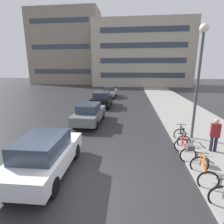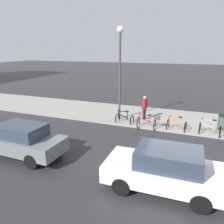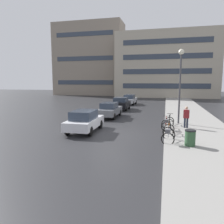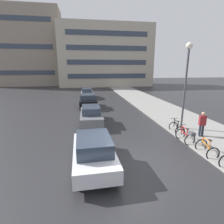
{
  "view_description": "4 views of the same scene",
  "coord_description": "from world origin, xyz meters",
  "px_view_note": "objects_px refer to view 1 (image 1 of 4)",
  "views": [
    {
      "loc": [
        1.23,
        -5.52,
        3.96
      ],
      "look_at": [
        0.04,
        5.0,
        1.34
      ],
      "focal_mm": 28.0,
      "sensor_mm": 36.0,
      "label": 1
    },
    {
      "loc": [
        -8.89,
        -0.55,
        4.74
      ],
      "look_at": [
        1.63,
        3.61,
        1.49
      ],
      "focal_mm": 35.0,
      "sensor_mm": 36.0,
      "label": 2
    },
    {
      "loc": [
        3.63,
        -14.32,
        3.6
      ],
      "look_at": [
        -0.41,
        1.96,
        1.24
      ],
      "focal_mm": 35.0,
      "sensor_mm": 36.0,
      "label": 3
    },
    {
      "loc": [
        -2.35,
        -7.08,
        4.48
      ],
      "look_at": [
        -0.54,
        4.17,
        1.6
      ],
      "focal_mm": 28.0,
      "sensor_mm": 36.0,
      "label": 4
    }
  ],
  "objects_px": {
    "bicycle_third": "(186,149)",
    "car_silver": "(110,91)",
    "car_white": "(45,155)",
    "streetlamp": "(200,64)",
    "car_black": "(102,99)",
    "car_grey": "(89,113)",
    "pedestrian": "(215,134)",
    "bicycle_farthest": "(182,137)",
    "bicycle_second": "(204,171)"
  },
  "relations": [
    {
      "from": "bicycle_second",
      "to": "bicycle_farthest",
      "type": "distance_m",
      "value": 3.28
    },
    {
      "from": "bicycle_farthest",
      "to": "pedestrian",
      "type": "xyz_separation_m",
      "value": [
        1.18,
        -1.01,
        0.6
      ]
    },
    {
      "from": "bicycle_second",
      "to": "streetlamp",
      "type": "height_order",
      "value": "streetlamp"
    },
    {
      "from": "car_black",
      "to": "pedestrian",
      "type": "xyz_separation_m",
      "value": [
        7.08,
        -10.21,
        0.17
      ]
    },
    {
      "from": "bicycle_farthest",
      "to": "car_black",
      "type": "height_order",
      "value": "car_black"
    },
    {
      "from": "car_white",
      "to": "car_silver",
      "type": "distance_m",
      "value": 19.33
    },
    {
      "from": "bicycle_farthest",
      "to": "streetlamp",
      "type": "relative_size",
      "value": 0.18
    },
    {
      "from": "bicycle_farthest",
      "to": "streetlamp",
      "type": "distance_m",
      "value": 3.94
    },
    {
      "from": "bicycle_farthest",
      "to": "car_black",
      "type": "relative_size",
      "value": 0.29
    },
    {
      "from": "bicycle_second",
      "to": "car_silver",
      "type": "height_order",
      "value": "car_silver"
    },
    {
      "from": "bicycle_farthest",
      "to": "car_white",
      "type": "height_order",
      "value": "car_white"
    },
    {
      "from": "car_white",
      "to": "car_silver",
      "type": "relative_size",
      "value": 0.95
    },
    {
      "from": "car_grey",
      "to": "car_black",
      "type": "xyz_separation_m",
      "value": [
        -0.08,
        6.1,
        0.05
      ]
    },
    {
      "from": "bicycle_third",
      "to": "car_black",
      "type": "height_order",
      "value": "car_black"
    },
    {
      "from": "car_white",
      "to": "car_grey",
      "type": "relative_size",
      "value": 0.94
    },
    {
      "from": "car_white",
      "to": "bicycle_farthest",
      "type": "bearing_deg",
      "value": 29.8
    },
    {
      "from": "bicycle_farthest",
      "to": "car_grey",
      "type": "relative_size",
      "value": 0.26
    },
    {
      "from": "bicycle_farthest",
      "to": "bicycle_third",
      "type": "bearing_deg",
      "value": -99.31
    },
    {
      "from": "car_black",
      "to": "bicycle_third",
      "type": "bearing_deg",
      "value": -62.57
    },
    {
      "from": "bicycle_third",
      "to": "streetlamp",
      "type": "bearing_deg",
      "value": 66.5
    },
    {
      "from": "car_grey",
      "to": "pedestrian",
      "type": "relative_size",
      "value": 2.46
    },
    {
      "from": "car_black",
      "to": "car_silver",
      "type": "distance_m",
      "value": 6.7
    },
    {
      "from": "streetlamp",
      "to": "bicycle_farthest",
      "type": "bearing_deg",
      "value": -139.35
    },
    {
      "from": "car_grey",
      "to": "pedestrian",
      "type": "xyz_separation_m",
      "value": [
        7.0,
        -4.11,
        0.22
      ]
    },
    {
      "from": "bicycle_farthest",
      "to": "streetlamp",
      "type": "height_order",
      "value": "streetlamp"
    },
    {
      "from": "car_white",
      "to": "car_black",
      "type": "bearing_deg",
      "value": 89.61
    },
    {
      "from": "car_white",
      "to": "car_silver",
      "type": "height_order",
      "value": "car_white"
    },
    {
      "from": "bicycle_second",
      "to": "car_grey",
      "type": "bearing_deg",
      "value": 131.89
    },
    {
      "from": "bicycle_farthest",
      "to": "pedestrian",
      "type": "distance_m",
      "value": 1.66
    },
    {
      "from": "bicycle_second",
      "to": "car_silver",
      "type": "xyz_separation_m",
      "value": [
        -5.78,
        19.17,
        0.39
      ]
    },
    {
      "from": "car_white",
      "to": "bicycle_second",
      "type": "bearing_deg",
      "value": 1.55
    },
    {
      "from": "bicycle_third",
      "to": "car_silver",
      "type": "relative_size",
      "value": 0.32
    },
    {
      "from": "car_white",
      "to": "car_grey",
      "type": "xyz_separation_m",
      "value": [
        0.17,
        6.54,
        -0.02
      ]
    },
    {
      "from": "bicycle_second",
      "to": "pedestrian",
      "type": "bearing_deg",
      "value": 60.46
    },
    {
      "from": "bicycle_third",
      "to": "car_white",
      "type": "xyz_separation_m",
      "value": [
        -5.72,
        -1.77,
        0.3
      ]
    },
    {
      "from": "streetlamp",
      "to": "car_silver",
      "type": "bearing_deg",
      "value": 113.37
    },
    {
      "from": "car_grey",
      "to": "car_silver",
      "type": "bearing_deg",
      "value": 90.26
    },
    {
      "from": "car_white",
      "to": "bicycle_third",
      "type": "bearing_deg",
      "value": 17.23
    },
    {
      "from": "car_grey",
      "to": "car_silver",
      "type": "relative_size",
      "value": 1.01
    },
    {
      "from": "bicycle_second",
      "to": "streetlamp",
      "type": "relative_size",
      "value": 0.18
    },
    {
      "from": "pedestrian",
      "to": "streetlamp",
      "type": "xyz_separation_m",
      "value": [
        -0.46,
        1.63,
        3.23
      ]
    },
    {
      "from": "streetlamp",
      "to": "car_black",
      "type": "bearing_deg",
      "value": 127.66
    },
    {
      "from": "car_black",
      "to": "car_silver",
      "type": "relative_size",
      "value": 0.91
    },
    {
      "from": "car_white",
      "to": "pedestrian",
      "type": "xyz_separation_m",
      "value": [
        7.17,
        2.42,
        0.2
      ]
    },
    {
      "from": "bicycle_second",
      "to": "car_silver",
      "type": "relative_size",
      "value": 0.26
    },
    {
      "from": "car_black",
      "to": "streetlamp",
      "type": "xyz_separation_m",
      "value": [
        6.63,
        -8.59,
        3.4
      ]
    },
    {
      "from": "bicycle_third",
      "to": "pedestrian",
      "type": "xyz_separation_m",
      "value": [
        1.45,
        0.65,
        0.5
      ]
    },
    {
      "from": "bicycle_second",
      "to": "bicycle_farthest",
      "type": "height_order",
      "value": "bicycle_farthest"
    },
    {
      "from": "car_grey",
      "to": "streetlamp",
      "type": "relative_size",
      "value": 0.7
    },
    {
      "from": "car_white",
      "to": "streetlamp",
      "type": "bearing_deg",
      "value": 31.1
    }
  ]
}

